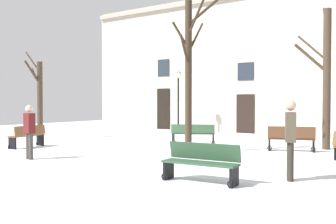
{
  "coord_description": "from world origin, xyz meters",
  "views": [
    {
      "loc": [
        9.17,
        -11.17,
        1.79
      ],
      "look_at": [
        0.0,
        1.96,
        1.38
      ],
      "focal_mm": 41.91,
      "sensor_mm": 36.0,
      "label": 1
    }
  ],
  "objects": [
    {
      "name": "tree_right_of_center",
      "position": [
        5.58,
        4.39,
        2.83
      ],
      "size": [
        1.3,
        1.83,
        5.59
      ],
      "color": "#423326",
      "rests_on": "ground"
    },
    {
      "name": "bench_by_litter_bin",
      "position": [
        4.74,
        2.96,
        0.47
      ],
      "size": [
        1.71,
        0.92,
        0.92
      ],
      "rotation": [
        0.0,
        0.0,
        3.46
      ],
      "color": "#51331E",
      "rests_on": "ground"
    },
    {
      "name": "bench_near_center_tree",
      "position": [
        -4.19,
        -1.71,
        0.46
      ],
      "size": [
        0.63,
        1.58,
        0.87
      ],
      "rotation": [
        0.0,
        0.0,
        4.83
      ],
      "color": "brown",
      "rests_on": "ground"
    },
    {
      "name": "tree_center",
      "position": [
        1.91,
        0.53,
        2.93
      ],
      "size": [
        1.76,
        1.6,
        5.47
      ],
      "color": "#382B1E",
      "rests_on": "ground"
    },
    {
      "name": "person_crossing_plaza",
      "position": [
        -1.36,
        -3.66,
        0.94
      ],
      "size": [
        0.41,
        0.29,
        1.7
      ],
      "rotation": [
        0.0,
        0.0,
        2.96
      ],
      "color": "#403D3A",
      "rests_on": "ground"
    },
    {
      "name": "ground_plane",
      "position": [
        0.0,
        0.0,
        0.0
      ],
      "size": [
        36.51,
        36.51,
        0.0
      ],
      "primitive_type": "plane",
      "color": "white"
    },
    {
      "name": "streetlamp",
      "position": [
        -3.22,
        7.6,
        2.21
      ],
      "size": [
        0.3,
        0.3,
        3.6
      ],
      "color": "black",
      "rests_on": "ground"
    },
    {
      "name": "person_strolling",
      "position": [
        6.37,
        -2.3,
        1.03
      ],
      "size": [
        0.35,
        0.43,
        1.83
      ],
      "rotation": [
        0.0,
        0.0,
        1.96
      ],
      "color": "#2D271E",
      "rests_on": "ground"
    },
    {
      "name": "tree_left_of_center",
      "position": [
        -6.8,
        0.81,
        2.05
      ],
      "size": [
        0.96,
        1.15,
        4.25
      ],
      "color": "#423326",
      "rests_on": "ground"
    },
    {
      "name": "building_facade",
      "position": [
        0.0,
        9.98,
        4.15
      ],
      "size": [
        22.82,
        0.6,
        8.19
      ],
      "color": "#BCB29E",
      "rests_on": "ground"
    },
    {
      "name": "bench_facing_shops",
      "position": [
        0.67,
        2.82,
        0.46
      ],
      "size": [
        1.83,
        1.22,
        0.87
      ],
      "rotation": [
        0.0,
        0.0,
        3.6
      ],
      "color": "#2D4C33",
      "rests_on": "ground"
    },
    {
      "name": "bench_near_lamp",
      "position": [
        4.79,
        -3.63,
        0.45
      ],
      "size": [
        1.79,
        0.61,
        0.88
      ],
      "rotation": [
        0.0,
        0.0,
        0.07
      ],
      "color": "#2D4C33",
      "rests_on": "ground"
    }
  ]
}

